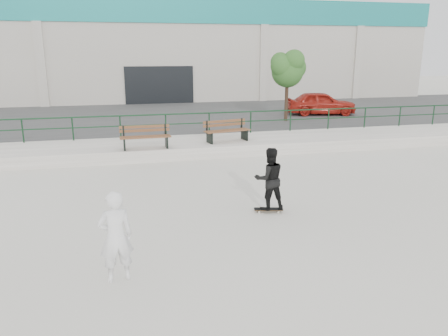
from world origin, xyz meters
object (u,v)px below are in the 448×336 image
object	(u,v)px
seated_skater	(116,237)
skateboard	(268,209)
standing_skater	(269,179)
bench_right	(227,131)
tree	(288,68)
red_car	(321,103)
bench_left	(145,137)

from	to	relation	value
seated_skater	skateboard	bearing A→B (deg)	-155.39
standing_skater	seated_skater	xyz separation A→B (m)	(-4.00, -2.80, -0.05)
standing_skater	bench_right	bearing A→B (deg)	-94.33
tree	seated_skater	bearing A→B (deg)	-121.80
bench_right	skateboard	bearing A→B (deg)	-106.93
red_car	bench_left	bearing A→B (deg)	135.37
bench_right	skateboard	distance (m)	7.35
skateboard	seated_skater	bearing A→B (deg)	-131.28
red_car	skateboard	size ratio (longest dim) A/B	5.12
bench_left	seated_skater	bearing A→B (deg)	-97.83
skateboard	tree	bearing A→B (deg)	80.32
red_car	standing_skater	xyz separation A→B (m)	(-8.17, -13.88, -0.26)
bench_left	red_car	size ratio (longest dim) A/B	0.48
skateboard	standing_skater	world-z (taller)	standing_skater
bench_left	standing_skater	world-z (taller)	standing_skater
tree	skateboard	bearing A→B (deg)	-113.42
red_car	seated_skater	size ratio (longest dim) A/B	2.32
bench_right	skateboard	world-z (taller)	bench_right
bench_right	standing_skater	world-z (taller)	standing_skater
skateboard	seated_skater	xyz separation A→B (m)	(-4.00, -2.80, 0.82)
red_car	skateboard	distance (m)	16.15
bench_left	skateboard	size ratio (longest dim) A/B	2.47
tree	standing_skater	size ratio (longest dim) A/B	2.27
bench_right	seated_skater	size ratio (longest dim) A/B	1.16
bench_left	standing_skater	xyz separation A→B (m)	(2.84, -6.67, -0.01)
bench_right	seated_skater	distance (m)	11.07
tree	seated_skater	xyz separation A→B (m)	(-9.24, -14.90, -2.49)
red_car	standing_skater	distance (m)	16.11
red_car	tree	bearing A→B (deg)	133.46
tree	red_car	distance (m)	4.06
tree	seated_skater	size ratio (longest dim) A/B	2.16
standing_skater	tree	bearing A→B (deg)	-112.81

